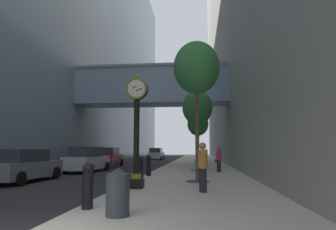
{
  "coord_description": "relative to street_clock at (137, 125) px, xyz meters",
  "views": [
    {
      "loc": [
        3.08,
        -4.61,
        1.61
      ],
      "look_at": [
        0.86,
        17.1,
        4.08
      ],
      "focal_mm": 31.98,
      "sensor_mm": 36.0,
      "label": 1
    }
  ],
  "objects": [
    {
      "name": "pedestrian_by_clock",
      "position": [
        2.5,
        -0.8,
        -1.49
      ],
      "size": [
        0.38,
        0.38,
        1.69
      ],
      "color": "#23232D",
      "rests_on": "sidewalk_right"
    },
    {
      "name": "street_clock",
      "position": [
        0.0,
        0.0,
        0.0
      ],
      "size": [
        0.84,
        0.55,
        4.36
      ],
      "color": "black",
      "rests_on": "sidewalk_right"
    },
    {
      "name": "pedestrian_walking",
      "position": [
        3.62,
        8.1,
        -1.55
      ],
      "size": [
        0.47,
        0.52,
        1.61
      ],
      "color": "#23232D",
      "rests_on": "sidewalk_right"
    },
    {
      "name": "bollard_nearest",
      "position": [
        -0.38,
        -3.96,
        -1.79
      ],
      "size": [
        0.29,
        0.29,
        1.13
      ],
      "color": "black",
      "rests_on": "sidewalk_right"
    },
    {
      "name": "car_grey_mid",
      "position": [
        -6.21,
        2.73,
        -1.75
      ],
      "size": [
        2.06,
        4.68,
        1.59
      ],
      "color": "slate",
      "rests_on": "ground"
    },
    {
      "name": "bollard_second",
      "position": [
        -0.38,
        -1.69,
        -1.79
      ],
      "size": [
        0.29,
        0.29,
        1.13
      ],
      "color": "black",
      "rests_on": "sidewalk_right"
    },
    {
      "name": "bollard_fifth",
      "position": [
        -0.38,
        5.11,
        -1.79
      ],
      "size": [
        0.29,
        0.29,
        1.13
      ],
      "color": "black",
      "rests_on": "sidewalk_right"
    },
    {
      "name": "building_block_left",
      "position": [
        -13.09,
        23.3,
        15.34
      ],
      "size": [
        22.98,
        80.0,
        35.86
      ],
      "color": "slate",
      "rests_on": "ground"
    },
    {
      "name": "trash_bin",
      "position": [
        0.58,
        -4.67,
        -1.85
      ],
      "size": [
        0.53,
        0.53,
        1.05
      ],
      "color": "#383D42",
      "rests_on": "sidewalk_right"
    },
    {
      "name": "street_tree_mid_far",
      "position": [
        2.3,
        16.63,
        2.77
      ],
      "size": [
        2.3,
        2.3,
        6.52
      ],
      "color": "#333335",
      "rests_on": "sidewalk_right"
    },
    {
      "name": "street_tree_mid_near",
      "position": [
        2.3,
        9.58,
        1.92
      ],
      "size": [
        2.1,
        2.1,
        5.55
      ],
      "color": "#333335",
      "rests_on": "sidewalk_right"
    },
    {
      "name": "bollard_fourth",
      "position": [
        -0.38,
        2.84,
        -1.79
      ],
      "size": [
        0.29,
        0.29,
        1.13
      ],
      "color": "black",
      "rests_on": "sidewalk_right"
    },
    {
      "name": "street_tree_far",
      "position": [
        2.3,
        23.69,
        1.97
      ],
      "size": [
        2.45,
        2.45,
        5.79
      ],
      "color": "#333335",
      "rests_on": "sidewalk_right"
    },
    {
      "name": "ground_plane",
      "position": [
        -0.71,
        20.35,
        -2.53
      ],
      "size": [
        110.0,
        110.0,
        0.0
      ],
      "primitive_type": "plane",
      "color": "#262628",
      "rests_on": "ground"
    },
    {
      "name": "street_tree_near",
      "position": [
        2.3,
        2.52,
        2.83
      ],
      "size": [
        2.16,
        2.16,
        6.51
      ],
      "color": "#333335",
      "rests_on": "sidewalk_right"
    },
    {
      "name": "car_white_trailing",
      "position": [
        -3.95,
        33.23,
        -1.69
      ],
      "size": [
        2.09,
        4.69,
        1.74
      ],
      "color": "silver",
      "rests_on": "ground"
    },
    {
      "name": "car_silver_far",
      "position": [
        -5.43,
        9.2,
        -1.69
      ],
      "size": [
        2.06,
        4.62,
        1.74
      ],
      "color": "#B7BABF",
      "rests_on": "ground"
    },
    {
      "name": "sidewalk_right",
      "position": [
        2.15,
        23.35,
        -2.46
      ],
      "size": [
        5.73,
        80.0,
        0.14
      ],
      "primitive_type": "cube",
      "color": "beige",
      "rests_on": "ground"
    },
    {
      "name": "car_red_near",
      "position": [
        -5.94,
        15.65,
        -1.7
      ],
      "size": [
        2.2,
        4.08,
        1.73
      ],
      "color": "#AD191E",
      "rests_on": "ground"
    }
  ]
}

